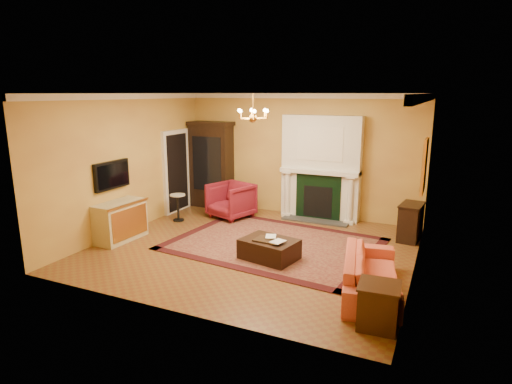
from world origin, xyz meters
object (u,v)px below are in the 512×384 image
Objects in this scene: china_cabinet at (212,167)px; commode at (120,221)px; console_table at (410,223)px; wingback_armchair at (231,199)px; end_table at (378,307)px; pedestal_table at (178,206)px; coral_sofa at (371,267)px; leather_ottoman at (269,249)px.

china_cabinet is 1.99× the size of commode.
wingback_armchair is at bearing -171.54° from console_table.
china_cabinet reaches higher than end_table.
china_cabinet is at bearing 160.63° from wingback_armchair.
pedestal_table is 0.32× the size of coral_sofa.
coral_sofa is (4.82, -3.45, -0.69)m from china_cabinet.
wingback_armchair is 1.26× the size of console_table.
commode reaches higher than coral_sofa.
console_table is at bearing -7.68° from china_cabinet.
wingback_armchair reaches higher than pedestal_table.
pedestal_table is (-0.05, -1.55, -0.71)m from china_cabinet.
pedestal_table is at bearing 58.10° from coral_sofa.
china_cabinet is 1.71m from pedestal_table.
pedestal_table is 0.67× the size of leather_ottoman.
console_table is (0.33, 2.75, -0.02)m from coral_sofa.
wingback_armchair is at bearing 138.07° from end_table.
end_table is (4.12, -3.70, -0.19)m from wingback_armchair.
china_cabinet reaches higher than pedestal_table.
wingback_armchair is 2.76m from commode.
leather_ottoman is (-1.94, 0.56, -0.20)m from coral_sofa.
wingback_armchair is 0.46× the size of coral_sofa.
pedestal_table is (-1.02, -0.78, -0.09)m from wingback_armchair.
pedestal_table is 3.23m from leather_ottoman.
china_cabinet reaches higher than wingback_armchair.
commode is at bearing 76.51° from coral_sofa.
commode reaches higher than pedestal_table.
commode is at bearing -96.33° from china_cabinet.
console_table is 0.77× the size of leather_ottoman.
console_table is at bearing 89.09° from end_table.
coral_sofa is 3.59× the size of end_table.
china_cabinet is 4.18m from leather_ottoman.
coral_sofa reaches higher than console_table.
china_cabinet is 2.30× the size of wingback_armchair.
china_cabinet is at bearing 43.84° from coral_sofa.
console_table is at bearing 19.83° from wingback_armchair.
console_table reaches higher than leather_ottoman.
wingback_armchair is 1.45× the size of pedestal_table.
commode is at bearing -99.90° from wingback_armchair.
coral_sofa is at bearing 104.74° from end_table.
console_table is at bearing 55.26° from leather_ottoman.
wingback_armchair is 4.69m from coral_sofa.
china_cabinet is 3.33× the size of pedestal_table.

